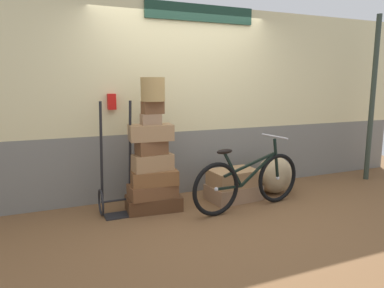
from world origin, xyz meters
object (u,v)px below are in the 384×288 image
at_px(wicker_basket, 153,89).
at_px(luggage_trolley, 118,189).
at_px(suitcase_4, 152,147).
at_px(suitcase_7, 153,108).
at_px(suitcase_8, 233,192).
at_px(burlap_sack, 274,175).
at_px(suitcase_0, 154,203).
at_px(suitcase_5, 151,132).
at_px(suitcase_6, 151,119).
at_px(bicycle, 248,182).
at_px(suitcase_1, 153,191).
at_px(suitcase_2, 154,178).
at_px(suitcase_9, 233,178).
at_px(suitcase_3, 153,162).

bearing_deg(wicker_basket, luggage_trolley, 171.07).
bearing_deg(suitcase_4, suitcase_7, 26.47).
xyz_separation_m(suitcase_7, suitcase_8, (1.11, -0.05, -1.18)).
bearing_deg(burlap_sack, suitcase_7, 179.15).
bearing_deg(suitcase_8, suitcase_4, 174.26).
bearing_deg(suitcase_0, suitcase_5, -177.48).
distance_m(suitcase_5, suitcase_7, 0.30).
relative_size(luggage_trolley, burlap_sack, 2.56).
height_order(suitcase_6, bicycle, suitcase_6).
distance_m(luggage_trolley, burlap_sack, 2.24).
height_order(suitcase_6, suitcase_8, suitcase_6).
bearing_deg(suitcase_8, bicycle, -96.24).
xyz_separation_m(suitcase_4, bicycle, (1.13, -0.41, -0.45)).
distance_m(suitcase_7, luggage_trolley, 1.08).
bearing_deg(suitcase_1, wicker_basket, 23.12).
bearing_deg(luggage_trolley, burlap_sack, -1.86).
height_order(suitcase_0, suitcase_1, suitcase_1).
height_order(suitcase_0, suitcase_2, suitcase_2).
bearing_deg(suitcase_5, suitcase_6, -4.54).
relative_size(suitcase_5, wicker_basket, 1.80).
bearing_deg(suitcase_2, suitcase_8, 6.02).
xyz_separation_m(suitcase_9, luggage_trolley, (-1.55, 0.10, -0.01)).
bearing_deg(suitcase_8, suitcase_0, 173.87).
relative_size(suitcase_1, luggage_trolley, 0.42).
height_order(suitcase_6, wicker_basket, wicker_basket).
height_order(suitcase_3, wicker_basket, wicker_basket).
bearing_deg(suitcase_6, suitcase_9, -2.65).
bearing_deg(burlap_sack, suitcase_0, 179.54).
height_order(suitcase_7, burlap_sack, suitcase_7).
xyz_separation_m(luggage_trolley, burlap_sack, (2.24, -0.07, -0.04)).
bearing_deg(burlap_sack, suitcase_3, -179.86).
relative_size(suitcase_4, suitcase_5, 0.69).
bearing_deg(luggage_trolley, suitcase_9, -3.59).
height_order(suitcase_0, suitcase_8, suitcase_8).
distance_m(suitcase_0, suitcase_4, 0.71).
relative_size(suitcase_3, suitcase_4, 1.35).
distance_m(suitcase_9, bicycle, 0.38).
relative_size(suitcase_4, burlap_sack, 0.67).
distance_m(suitcase_3, suitcase_5, 0.37).
relative_size(suitcase_3, suitcase_8, 0.71).
distance_m(suitcase_0, suitcase_6, 1.05).
bearing_deg(suitcase_0, suitcase_1, -120.31).
bearing_deg(suitcase_4, wicker_basket, -14.80).
distance_m(suitcase_7, bicycle, 1.50).
relative_size(suitcase_9, wicker_basket, 2.17).
height_order(suitcase_0, suitcase_9, suitcase_9).
height_order(suitcase_0, luggage_trolley, luggage_trolley).
bearing_deg(suitcase_9, suitcase_4, 175.06).
xyz_separation_m(suitcase_3, wicker_basket, (0.02, 0.01, 0.88)).
relative_size(suitcase_4, suitcase_8, 0.53).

